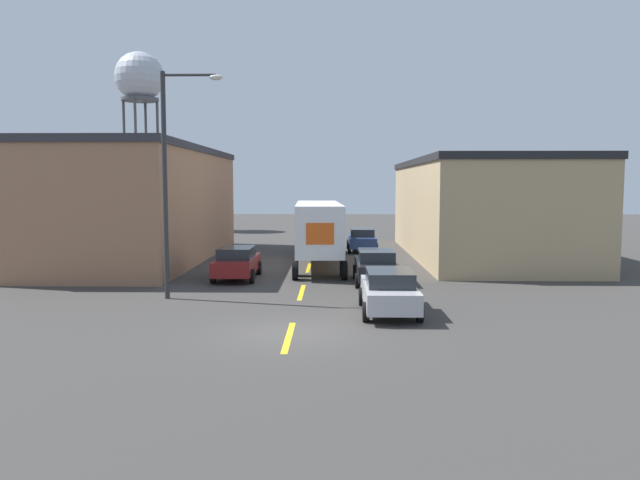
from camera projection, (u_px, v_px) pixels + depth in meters
ground_plane at (290, 334)px, 19.84m from camera, size 160.00×160.00×0.00m
road_centerline at (302, 292)px, 27.44m from camera, size 0.20×20.11×0.01m
warehouse_left at (138, 203)px, 39.28m from camera, size 8.92×21.47×7.07m
warehouse_right at (479, 208)px, 40.91m from camera, size 9.05×21.57×6.35m
semi_truck at (318, 227)px, 37.00m from camera, size 3.26×14.44×3.68m
parked_car_right_mid at (376, 266)px, 29.91m from camera, size 2.08×4.79×1.61m
parked_car_left_far at (237, 262)px, 31.30m from camera, size 2.08×4.79×1.61m
parked_car_right_far at (362, 239)px, 44.35m from camera, size 2.08×4.79×1.61m
parked_car_right_near at (389, 291)px, 22.90m from camera, size 2.08×4.79×1.61m
water_tower at (140, 80)px, 64.47m from camera, size 5.04×5.04×18.38m
street_lamp at (171, 170)px, 25.46m from camera, size 2.54×0.32×9.29m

